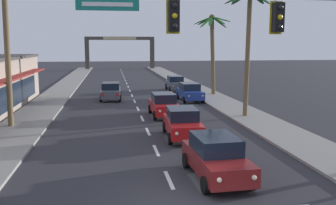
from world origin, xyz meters
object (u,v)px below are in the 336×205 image
Objects in this scene: palm_right_second at (249,26)px; sedan_parked_nearest_kerb at (175,83)px; town_gateway_arch at (120,48)px; sedan_parked_mid_kerb at (190,92)px; traffic_signal_mast at (284,43)px; palm_right_third at (213,40)px; sedan_lead_at_stop_bar at (216,157)px; palm_left_second at (6,14)px; sedan_oncoming_far at (111,91)px; sedan_fifth_in_queue at (164,104)px; sedan_third_in_queue at (182,123)px.

sedan_parked_nearest_kerb is at bearing 97.68° from palm_right_second.
sedan_parked_nearest_kerb is at bearing -82.50° from town_gateway_arch.
town_gateway_arch is (-5.17, 47.95, 3.67)m from sedan_parked_mid_kerb.
sedan_parked_nearest_kerb is (1.85, 30.48, -4.43)m from traffic_signal_mast.
sedan_parked_mid_kerb is at bearing -131.41° from palm_right_third.
sedan_lead_at_stop_bar is 0.44× the size of palm_left_second.
sedan_oncoming_far is 14.28m from palm_left_second.
traffic_signal_mast reaches higher than sedan_oncoming_far.
sedan_fifth_in_queue is at bearing 165.21° from palm_right_second.
palm_right_third reaches higher than sedan_parked_nearest_kerb.
traffic_signal_mast is 17.56m from palm_left_second.
sedan_third_in_queue is at bearing -21.94° from palm_left_second.
sedan_fifth_in_queue is at bearing -116.52° from sedan_parked_mid_kerb.
town_gateway_arch is (-1.80, 61.49, 3.67)m from sedan_third_in_queue.
town_gateway_arch is (-8.28, 44.42, -1.24)m from palm_right_third.
traffic_signal_mast is 9.97m from sedan_third_in_queue.
sedan_third_in_queue is at bearing -99.01° from sedan_parked_nearest_kerb.
traffic_signal_mast is 14.45m from palm_right_second.
palm_left_second is at bearing 133.92° from sedan_lead_at_stop_bar.
sedan_lead_at_stop_bar is 16.05m from palm_left_second.
sedan_fifth_in_queue is at bearing 96.37° from traffic_signal_mast.
palm_right_third is at bearing 37.88° from palm_left_second.
palm_right_third is (4.89, 25.86, 0.48)m from traffic_signal_mast.
sedan_parked_nearest_kerb is at bearing 89.51° from sedan_parked_mid_kerb.
sedan_parked_nearest_kerb is at bearing 83.19° from sedan_lead_at_stop_bar.
palm_right_second is (9.66, -10.33, 5.67)m from sedan_oncoming_far.
palm_right_second is (5.81, -1.53, 5.67)m from sedan_fifth_in_queue.
palm_right_second is 0.61× the size of town_gateway_arch.
sedan_parked_mid_kerb is 10.50m from palm_right_second.
palm_right_third is (6.42, 23.61, 4.91)m from sedan_lead_at_stop_bar.
palm_right_second is at bearing 3.28° from palm_left_second.
town_gateway_arch is (2.17, 46.14, 3.67)m from sedan_oncoming_far.
traffic_signal_mast is at bearing -55.83° from sedan_lead_at_stop_bar.
sedan_lead_at_stop_bar is at bearing -105.20° from palm_right_third.
sedan_oncoming_far is at bearing -170.64° from palm_right_third.
sedan_third_in_queue and sedan_oncoming_far have the same top height.
sedan_lead_at_stop_bar is at bearing -46.08° from palm_left_second.
palm_right_second is at bearing 41.39° from sedan_third_in_queue.
sedan_fifth_in_queue is 1.00× the size of sedan_parked_nearest_kerb.
traffic_signal_mast is at bearing -93.47° from sedan_parked_nearest_kerb.
sedan_parked_nearest_kerb is 0.99× the size of sedan_parked_mid_kerb.
palm_right_second reaches higher than sedan_third_in_queue.
sedan_lead_at_stop_bar is 6.55m from sedan_third_in_queue.
sedan_oncoming_far is 0.44× the size of palm_left_second.
sedan_third_in_queue is (-1.59, 8.79, -4.43)m from traffic_signal_mast.
sedan_oncoming_far is 9.75m from sedan_parked_nearest_kerb.
sedan_parked_mid_kerb is at bearing -13.85° from sedan_oncoming_far.
sedan_lead_at_stop_bar is 0.54× the size of palm_right_third.
sedan_fifth_in_queue is at bearing -66.37° from sedan_oncoming_far.
palm_left_second is at bearing -142.12° from palm_right_third.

